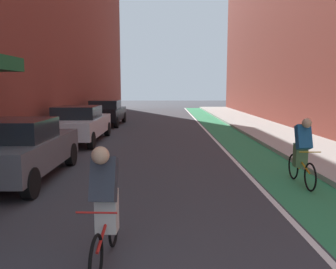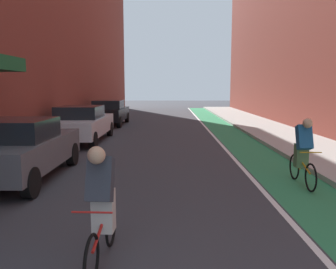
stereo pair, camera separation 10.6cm
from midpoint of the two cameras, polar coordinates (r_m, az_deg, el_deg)
The scene contains 10 objects.
ground_plane at distance 16.49m, azimuth -1.27°, elevation -0.25°, with size 91.82×91.82×0.00m, color #38383D.
bike_lane_paint at distance 18.72m, azimuth 9.67°, elevation 0.60°, with size 1.60×41.74×0.00m, color #2D8451.
lane_divider_stripe at distance 18.59m, azimuth 6.93°, elevation 0.61°, with size 0.12×41.74×0.00m, color white.
sidewalk_right at distance 19.22m, azimuth 16.46°, elevation 0.78°, with size 3.00×41.74×0.14m, color #A8A59E.
building_facade_right at distance 22.34m, azimuth 22.72°, elevation 19.08°, with size 2.40×37.74×13.81m, color brown.
parked_sedan_gray at distance 9.36m, azimuth -23.01°, elevation -2.13°, with size 1.93×4.24×1.53m.
parked_sedan_white at distance 15.09m, azimuth -13.90°, elevation 1.80°, with size 1.98×4.74×1.53m.
parked_sedan_black at distance 21.64m, azimuth -9.55°, elevation 3.64°, with size 2.01×4.43×1.53m.
cyclist_lead at distance 4.60m, azimuth -10.24°, elevation -10.71°, with size 0.48×1.67×1.59m.
cyclist_mid at distance 8.70m, azimuth 21.71°, elevation -2.63°, with size 0.48×1.69×1.60m.
Camera 2 is at (0.51, 0.54, 2.29)m, focal length 36.92 mm.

